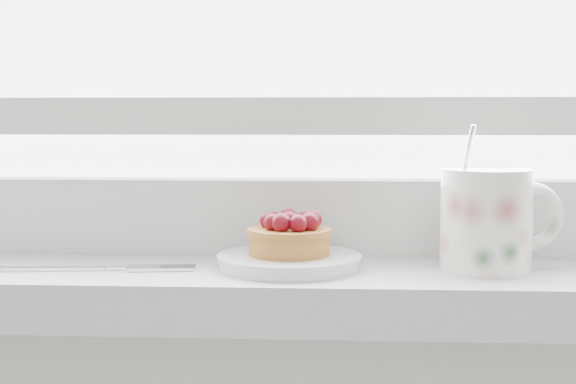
# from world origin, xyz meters

# --- Properties ---
(saucer) EXTENTS (0.12, 0.12, 0.01)m
(saucer) POSITION_xyz_m (0.00, 1.88, 0.95)
(saucer) COLOR silver
(saucer) RESTS_ON windowsill
(raspberry_tart) EXTENTS (0.07, 0.07, 0.04)m
(raspberry_tart) POSITION_xyz_m (0.00, 1.88, 0.97)
(raspberry_tart) COLOR #945920
(raspberry_tart) RESTS_ON saucer
(floral_mug) EXTENTS (0.12, 0.09, 0.12)m
(floral_mug) POSITION_xyz_m (0.17, 1.88, 0.98)
(floral_mug) COLOR white
(floral_mug) RESTS_ON windowsill
(fork) EXTENTS (0.18, 0.04, 0.00)m
(fork) POSITION_xyz_m (-0.17, 1.86, 0.94)
(fork) COLOR silver
(fork) RESTS_ON windowsill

